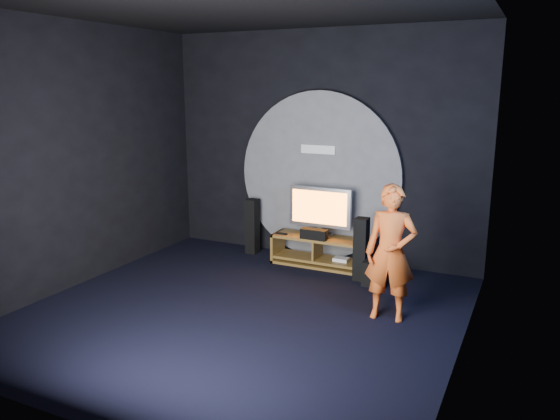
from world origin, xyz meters
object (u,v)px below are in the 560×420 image
Objects in this scene: tower_speaker_right at (361,249)px; tv at (320,209)px; subwoofer at (376,273)px; player at (391,253)px; tower_speaker_left at (252,226)px; media_console at (318,253)px.

tv is at bearing 153.29° from tower_speaker_right.
player is at bearing -66.27° from subwoofer.
player is at bearing -30.54° from tower_speaker_left.
tv is 1.26m from tower_speaker_left.
media_console is at bearing -6.51° from tower_speaker_left.
media_console reaches higher than subwoofer.
tower_speaker_left reaches higher than subwoofer.
media_console is 1.42× the size of tv.
tower_speaker_left and tower_speaker_right have the same top height.
subwoofer is 0.21× the size of player.
player is (2.66, -1.57, 0.35)m from tower_speaker_left.
media_console is at bearing 157.14° from subwoofer.
tower_speaker_left is at bearing 176.66° from tv.
media_console is 1.55× the size of tower_speaker_left.
tv is 2.86× the size of subwoofer.
tv is 2.10m from player.
subwoofer is at bearing -22.86° from media_console.
tower_speaker_left is 1.00× the size of tower_speaker_right.
media_console is at bearing 157.18° from tower_speaker_right.
player is (1.46, -1.43, 0.60)m from media_console.
subwoofer is (1.03, -0.50, -0.68)m from tv.
tv is 0.96m from tower_speaker_right.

